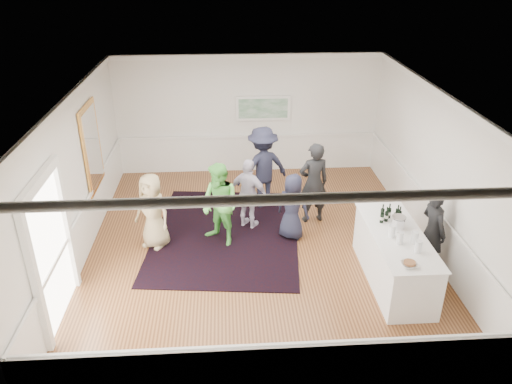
{
  "coord_description": "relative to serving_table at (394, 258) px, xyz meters",
  "views": [
    {
      "loc": [
        -0.62,
        -8.81,
        5.64
      ],
      "look_at": [
        -0.03,
        0.2,
        1.17
      ],
      "focal_mm": 35.0,
      "sensor_mm": 36.0,
      "label": 1
    }
  ],
  "objects": [
    {
      "name": "nut_bowl",
      "position": [
        -0.13,
        -0.97,
        0.54
      ],
      "size": [
        0.27,
        0.27,
        0.07
      ],
      "color": "white",
      "rests_on": "serving_table"
    },
    {
      "name": "wall_front",
      "position": [
        -2.41,
        -2.66,
        1.09
      ],
      "size": [
        7.0,
        0.02,
        3.2
      ],
      "primitive_type": "cube",
      "color": "white",
      "rests_on": "floor"
    },
    {
      "name": "wall_right",
      "position": [
        1.09,
        1.34,
        1.09
      ],
      "size": [
        0.02,
        8.0,
        3.2
      ],
      "primitive_type": "cube",
      "color": "white",
      "rests_on": "floor"
    },
    {
      "name": "wall_back",
      "position": [
        -2.41,
        5.34,
        1.09
      ],
      "size": [
        7.0,
        0.02,
        3.2
      ],
      "primitive_type": "cube",
      "color": "white",
      "rests_on": "floor"
    },
    {
      "name": "ceiling",
      "position": [
        -2.41,
        1.34,
        2.69
      ],
      "size": [
        7.0,
        8.0,
        0.02
      ],
      "primitive_type": "cube",
      "color": "white",
      "rests_on": "wall_back"
    },
    {
      "name": "guest_dark_b",
      "position": [
        -1.11,
        2.37,
        0.43
      ],
      "size": [
        0.75,
        0.56,
        1.87
      ],
      "primitive_type": "imported",
      "rotation": [
        0.0,
        0.0,
        3.31
      ],
      "color": "black",
      "rests_on": "floor"
    },
    {
      "name": "bartender",
      "position": [
        0.79,
        0.31,
        0.35
      ],
      "size": [
        0.56,
        0.71,
        1.71
      ],
      "primitive_type": "imported",
      "rotation": [
        0.0,
        0.0,
        1.84
      ],
      "color": "black",
      "rests_on": "floor"
    },
    {
      "name": "guest_lilac",
      "position": [
        -2.55,
        2.18,
        0.3
      ],
      "size": [
        1.0,
        0.84,
        1.6
      ],
      "primitive_type": "imported",
      "rotation": [
        0.0,
        0.0,
        2.57
      ],
      "color": "silver",
      "rests_on": "floor"
    },
    {
      "name": "floor",
      "position": [
        -2.41,
        1.34,
        -0.51
      ],
      "size": [
        8.0,
        8.0,
        0.0
      ],
      "primitive_type": "plane",
      "color": "brown",
      "rests_on": "ground"
    },
    {
      "name": "ice_bucket",
      "position": [
        0.06,
        0.2,
        0.61
      ],
      "size": [
        0.26,
        0.26,
        0.25
      ],
      "primitive_type": "cylinder",
      "color": "silver",
      "rests_on": "serving_table"
    },
    {
      "name": "area_rug",
      "position": [
        -3.08,
        1.87,
        -0.5
      ],
      "size": [
        3.49,
        4.35,
        0.02
      ],
      "primitive_type": "cube",
      "rotation": [
        0.0,
        0.0,
        -0.11
      ],
      "color": "black",
      "rests_on": "floor"
    },
    {
      "name": "guest_green",
      "position": [
        -3.18,
        1.56,
        0.38
      ],
      "size": [
        1.09,
        1.08,
        1.77
      ],
      "primitive_type": "imported",
      "rotation": [
        0.0,
        0.0,
        -0.76
      ],
      "color": "#5ABF4C",
      "rests_on": "floor"
    },
    {
      "name": "guest_tan",
      "position": [
        -4.55,
        1.53,
        0.3
      ],
      "size": [
        0.94,
        0.85,
        1.62
      ],
      "primitive_type": "imported",
      "rotation": [
        0.0,
        0.0,
        -0.54
      ],
      "color": "tan",
      "rests_on": "floor"
    },
    {
      "name": "wine_bottles",
      "position": [
        0.01,
        0.51,
        0.65
      ],
      "size": [
        0.42,
        0.26,
        0.31
      ],
      "color": "black",
      "rests_on": "serving_table"
    },
    {
      "name": "doorway",
      "position": [
        -5.86,
        -0.56,
        0.91
      ],
      "size": [
        0.1,
        1.78,
        2.56
      ],
      "color": "white",
      "rests_on": "wall_left"
    },
    {
      "name": "serving_table",
      "position": [
        0.0,
        0.0,
        0.0
      ],
      "size": [
        0.94,
        2.48,
        1.0
      ],
      "color": "white",
      "rests_on": "floor"
    },
    {
      "name": "guest_navy",
      "position": [
        -1.66,
        1.69,
        0.22
      ],
      "size": [
        0.85,
        0.76,
        1.45
      ],
      "primitive_type": "imported",
      "rotation": [
        0.0,
        0.0,
        2.6
      ],
      "color": "#1B1D2E",
      "rests_on": "floor"
    },
    {
      "name": "wall_left",
      "position": [
        -5.91,
        1.34,
        1.09
      ],
      "size": [
        0.02,
        8.0,
        3.2
      ],
      "primitive_type": "cube",
      "color": "white",
      "rests_on": "floor"
    },
    {
      "name": "juice_pitchers",
      "position": [
        0.03,
        -0.32,
        0.62
      ],
      "size": [
        0.44,
        0.65,
        0.24
      ],
      "color": "#81B23F",
      "rests_on": "serving_table"
    },
    {
      "name": "guest_dark_a",
      "position": [
        -2.18,
        3.2,
        0.48
      ],
      "size": [
        1.45,
        1.16,
        1.97
      ],
      "primitive_type": "imported",
      "rotation": [
        0.0,
        0.0,
        3.53
      ],
      "color": "#1B1D2E",
      "rests_on": "floor"
    },
    {
      "name": "landscape_painting",
      "position": [
        -2.01,
        5.28,
        1.27
      ],
      "size": [
        1.44,
        0.06,
        0.66
      ],
      "color": "white",
      "rests_on": "wall_back"
    },
    {
      "name": "mirror",
      "position": [
        -5.86,
        2.64,
        1.29
      ],
      "size": [
        0.05,
        1.25,
        1.85
      ],
      "color": "#ECA445",
      "rests_on": "wall_left"
    },
    {
      "name": "wainscoting",
      "position": [
        -2.41,
        1.34,
        -0.01
      ],
      "size": [
        7.0,
        8.0,
        1.0
      ],
      "primitive_type": null,
      "color": "white",
      "rests_on": "floor"
    }
  ]
}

